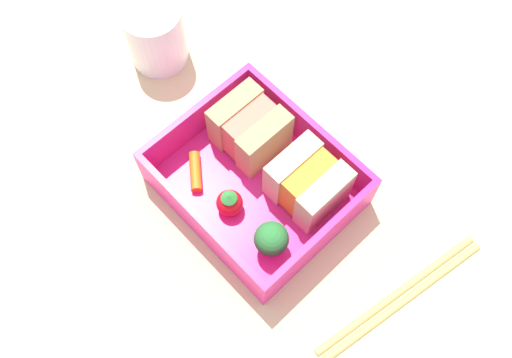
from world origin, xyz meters
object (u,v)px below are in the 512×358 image
(broccoli_floret, at_px, (271,239))
(strawberry_far_left, at_px, (227,200))
(drinking_glass, at_px, (156,35))
(sandwich_center_left, at_px, (308,183))
(carrot_stick_far_left, at_px, (195,172))
(chopstick_pair, at_px, (401,297))
(sandwich_left, at_px, (250,129))

(broccoli_floret, bearing_deg, strawberry_far_left, -178.94)
(strawberry_far_left, distance_m, drinking_glass, 0.20)
(strawberry_far_left, distance_m, broccoli_floret, 0.06)
(sandwich_center_left, distance_m, strawberry_far_left, 0.08)
(carrot_stick_far_left, xyz_separation_m, drinking_glass, (-0.14, 0.07, 0.02))
(broccoli_floret, height_order, chopstick_pair, broccoli_floret)
(broccoli_floret, bearing_deg, sandwich_left, 146.66)
(sandwich_center_left, xyz_separation_m, strawberry_far_left, (-0.04, -0.06, -0.01))
(sandwich_left, relative_size, strawberry_far_left, 1.95)
(carrot_stick_far_left, bearing_deg, sandwich_left, 80.75)
(sandwich_center_left, height_order, chopstick_pair, sandwich_center_left)
(carrot_stick_far_left, distance_m, strawberry_far_left, 0.05)
(sandwich_center_left, bearing_deg, chopstick_pair, -3.04)
(sandwich_left, height_order, carrot_stick_far_left, sandwich_left)
(broccoli_floret, bearing_deg, carrot_stick_far_left, -179.25)
(broccoli_floret, xyz_separation_m, chopstick_pair, (0.11, 0.05, -0.03))
(sandwich_left, height_order, broccoli_floret, sandwich_left)
(broccoli_floret, distance_m, chopstick_pair, 0.13)
(drinking_glass, bearing_deg, broccoli_floret, -15.44)
(sandwich_left, bearing_deg, sandwich_center_left, 0.00)
(strawberry_far_left, bearing_deg, sandwich_center_left, 55.74)
(sandwich_left, height_order, chopstick_pair, sandwich_left)
(sandwich_left, xyz_separation_m, broccoli_floret, (0.09, -0.06, -0.00))
(chopstick_pair, relative_size, drinking_glass, 2.58)
(carrot_stick_far_left, xyz_separation_m, broccoli_floret, (0.10, 0.00, 0.02))
(carrot_stick_far_left, bearing_deg, broccoli_floret, 0.75)
(broccoli_floret, relative_size, chopstick_pair, 0.22)
(chopstick_pair, bearing_deg, strawberry_far_left, -161.98)
(sandwich_left, xyz_separation_m, strawberry_far_left, (0.03, -0.06, -0.01))
(sandwich_center_left, height_order, carrot_stick_far_left, sandwich_center_left)
(sandwich_left, relative_size, carrot_stick_far_left, 1.54)
(sandwich_left, height_order, sandwich_center_left, same)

